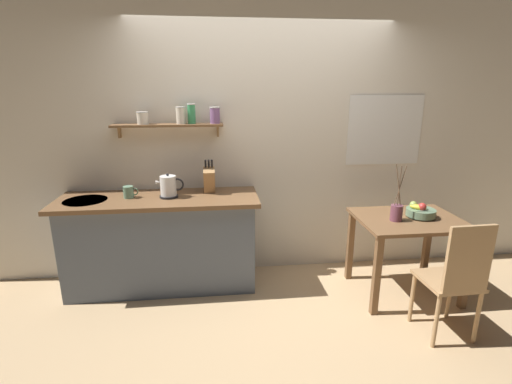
{
  "coord_description": "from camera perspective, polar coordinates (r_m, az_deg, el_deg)",
  "views": [
    {
      "loc": [
        -0.47,
        -3.05,
        1.89
      ],
      "look_at": [
        -0.1,
        0.25,
        0.95
      ],
      "focal_mm": 26.08,
      "sensor_mm": 36.0,
      "label": 1
    }
  ],
  "objects": [
    {
      "name": "knife_block",
      "position": [
        3.57,
        -7.17,
        1.92
      ],
      "size": [
        0.11,
        0.19,
        0.33
      ],
      "color": "tan",
      "rests_on": "kitchen_counter"
    },
    {
      "name": "twig_vase",
      "position": [
        3.51,
        20.74,
        -2.85
      ],
      "size": [
        0.11,
        0.1,
        0.51
      ],
      "color": "brown",
      "rests_on": "dining_table"
    },
    {
      "name": "fruit_bowl",
      "position": [
        3.69,
        23.87,
        -2.73
      ],
      "size": [
        0.26,
        0.26,
        0.14
      ],
      "color": "slate",
      "rests_on": "dining_table"
    },
    {
      "name": "dining_chair_near",
      "position": [
        3.2,
        28.31,
        -11.28
      ],
      "size": [
        0.41,
        0.4,
        0.97
      ],
      "color": "tan",
      "rests_on": "ground_plane"
    },
    {
      "name": "kitchen_counter",
      "position": [
        3.7,
        -14.25,
        -7.42
      ],
      "size": [
        1.83,
        0.63,
        0.91
      ],
      "color": "slate",
      "rests_on": "ground_plane"
    },
    {
      "name": "back_wall",
      "position": [
        3.8,
        3.94,
        7.61
      ],
      "size": [
        6.8,
        0.11,
        2.7
      ],
      "color": "silver",
      "rests_on": "ground_plane"
    },
    {
      "name": "coffee_mug_by_sink",
      "position": [
        3.58,
        -18.93,
        -0.01
      ],
      "size": [
        0.14,
        0.09,
        0.11
      ],
      "color": "slate",
      "rests_on": "kitchen_counter"
    },
    {
      "name": "dining_table",
      "position": [
        3.68,
        22.21,
        -5.57
      ],
      "size": [
        0.92,
        0.73,
        0.75
      ],
      "color": "brown",
      "rests_on": "ground_plane"
    },
    {
      "name": "electric_kettle",
      "position": [
        3.49,
        -13.25,
        0.78
      ],
      "size": [
        0.25,
        0.17,
        0.22
      ],
      "color": "black",
      "rests_on": "kitchen_counter"
    },
    {
      "name": "ground_plane",
      "position": [
        3.62,
        2.09,
        -15.67
      ],
      "size": [
        14.0,
        14.0,
        0.0
      ],
      "primitive_type": "plane",
      "color": "tan"
    },
    {
      "name": "wall_shelf",
      "position": [
        3.57,
        -12.22,
        10.68
      ],
      "size": [
        1.02,
        0.2,
        0.32
      ],
      "color": "brown"
    }
  ]
}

